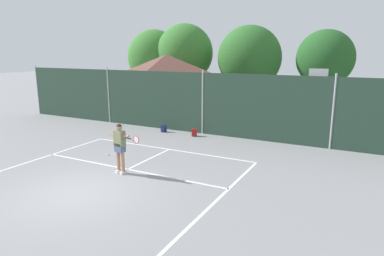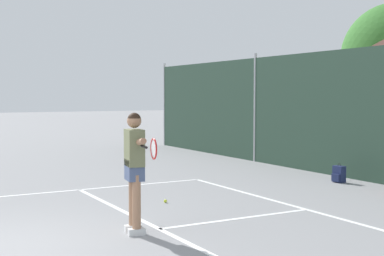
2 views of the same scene
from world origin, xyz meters
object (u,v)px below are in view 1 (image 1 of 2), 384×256
Objects in this scene: basketball_hoop at (317,94)px; tennis_player at (120,144)px; tennis_ball at (108,155)px; backpack_red at (194,133)px; backpack_navy at (164,129)px.

basketball_hoop is 10.24m from tennis_player.
basketball_hoop is 10.51m from tennis_ball.
basketball_hoop is 6.49m from backpack_red.
tennis_player reaches higher than backpack_navy.
basketball_hoop reaches higher than tennis_player.
tennis_ball is 4.81m from backpack_navy.
tennis_player reaches higher than backpack_red.
backpack_navy reaches higher than tennis_ball.
backpack_navy is at bearing -163.28° from basketball_hoop.
backpack_navy is at bearing 92.42° from tennis_ball.
basketball_hoop reaches higher than tennis_ball.
tennis_player is at bearing -71.33° from backpack_navy.
basketball_hoop is at bearing 22.50° from backpack_red.
tennis_player is (-5.50, -8.55, -1.20)m from basketball_hoop.
backpack_navy is (-0.20, 4.80, 0.16)m from tennis_ball.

